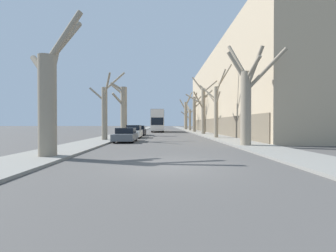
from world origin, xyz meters
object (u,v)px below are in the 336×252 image
at_px(street_tree_right_3, 195,112).
at_px(street_tree_right_4, 190,118).
at_px(parked_car_2, 139,131).
at_px(double_decker_bus, 158,120).
at_px(street_tree_right_0, 247,99).
at_px(street_tree_right_5, 186,114).
at_px(parked_car_0, 126,135).
at_px(street_tree_left_1, 105,109).
at_px(street_tree_left_0, 50,94).
at_px(street_tree_right_1, 216,107).
at_px(street_tree_right_2, 203,108).
at_px(parked_car_1, 134,132).
at_px(street_tree_left_2, 123,109).

relative_size(street_tree_right_3, street_tree_right_4, 1.18).
xyz_separation_m(street_tree_right_3, parked_car_2, (-9.49, -11.04, -3.14)).
distance_m(street_tree_right_3, double_decker_bus, 7.75).
relative_size(street_tree_right_0, street_tree_right_3, 1.06).
bearing_deg(double_decker_bus, street_tree_right_4, 40.78).
bearing_deg(street_tree_right_5, parked_car_0, -103.46).
bearing_deg(street_tree_left_1, parked_car_2, 77.85).
bearing_deg(street_tree_left_0, street_tree_right_3, 69.99).
distance_m(street_tree_right_1, double_decker_bus, 21.70).
xyz_separation_m(street_tree_right_1, double_decker_bus, (-7.00, 20.51, -1.05)).
height_order(parked_car_0, parked_car_2, parked_car_2).
relative_size(street_tree_left_0, street_tree_right_4, 1.17).
height_order(street_tree_right_0, parked_car_2, street_tree_right_0).
bearing_deg(street_tree_left_0, street_tree_right_0, 23.35).
distance_m(street_tree_left_1, street_tree_right_5, 40.80).
bearing_deg(street_tree_left_0, street_tree_right_4, 74.00).
xyz_separation_m(street_tree_left_1, street_tree_right_2, (11.64, 12.37, 0.97)).
relative_size(street_tree_right_2, parked_car_1, 2.14).
bearing_deg(street_tree_right_0, parked_car_0, 154.08).
distance_m(street_tree_right_1, parked_car_2, 11.88).
bearing_deg(street_tree_right_5, street_tree_left_1, -106.79).
xyz_separation_m(street_tree_left_1, street_tree_right_1, (11.53, 3.31, 0.43)).
distance_m(street_tree_right_3, parked_car_1, 19.31).
height_order(street_tree_left_0, street_tree_right_3, street_tree_right_3).
distance_m(street_tree_right_3, street_tree_right_4, 9.02).
bearing_deg(street_tree_right_2, street_tree_right_1, -90.68).
xyz_separation_m(parked_car_0, parked_car_2, (0.00, 11.20, 0.05)).
xyz_separation_m(street_tree_right_3, double_decker_bus, (-7.13, 2.72, -1.34)).
distance_m(parked_car_0, parked_car_2, 11.20).
bearing_deg(parked_car_0, street_tree_left_1, 151.97).
bearing_deg(street_tree_right_0, street_tree_right_2, 89.86).
relative_size(street_tree_left_1, parked_car_0, 1.72).
relative_size(street_tree_right_5, parked_car_0, 2.46).
distance_m(street_tree_left_2, street_tree_right_1, 13.30).
distance_m(street_tree_right_0, street_tree_right_3, 26.83).
bearing_deg(double_decker_bus, street_tree_right_2, -58.16).
bearing_deg(street_tree_right_0, street_tree_right_3, 89.86).
distance_m(street_tree_left_2, street_tree_right_5, 31.47).
xyz_separation_m(street_tree_right_4, street_tree_right_5, (0.01, 8.98, 1.50)).
relative_size(street_tree_left_1, street_tree_right_5, 0.70).
bearing_deg(street_tree_right_1, parked_car_2, 144.25).
bearing_deg(street_tree_right_1, street_tree_right_4, 89.48).
bearing_deg(street_tree_left_2, street_tree_right_3, 43.80).
distance_m(street_tree_right_2, street_tree_right_5, 26.67).
relative_size(street_tree_left_2, double_decker_bus, 0.74).
bearing_deg(street_tree_right_2, parked_car_2, -166.20).
bearing_deg(street_tree_right_0, street_tree_left_2, 126.65).
bearing_deg(street_tree_right_4, parked_car_2, -115.64).
bearing_deg(street_tree_left_2, street_tree_right_5, 67.95).
bearing_deg(double_decker_bus, street_tree_left_1, -100.77).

